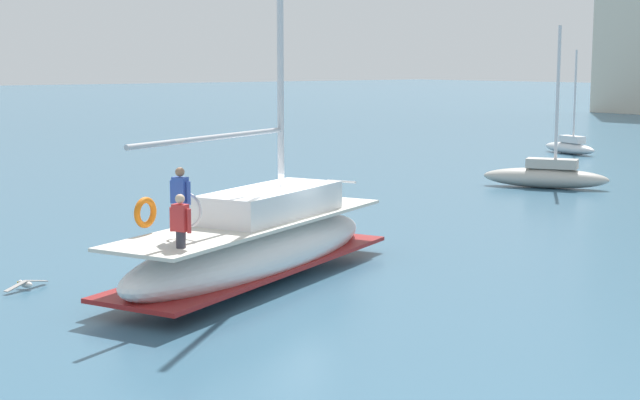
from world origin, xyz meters
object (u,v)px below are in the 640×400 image
object	(u,v)px
moored_cutter_right	(570,146)
moored_sloop_near	(546,175)
main_sailboat	(257,244)
seagull	(26,284)

from	to	relation	value
moored_cutter_right	moored_sloop_near	bearing A→B (deg)	-56.64
main_sailboat	seagull	world-z (taller)	main_sailboat
main_sailboat	moored_sloop_near	size ratio (longest dim) A/B	1.74
main_sailboat	moored_cutter_right	bearing A→B (deg)	115.04
main_sailboat	moored_sloop_near	xyz separation A→B (m)	(-6.50, 19.32, -0.35)
moored_sloop_near	moored_cutter_right	bearing A→B (deg)	123.36
moored_sloop_near	seagull	xyz separation A→B (m)	(3.94, -24.13, -0.42)
moored_sloop_near	seagull	distance (m)	24.45
main_sailboat	moored_cutter_right	distance (m)	35.95
main_sailboat	seagull	xyz separation A→B (m)	(-2.56, -4.80, -0.77)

